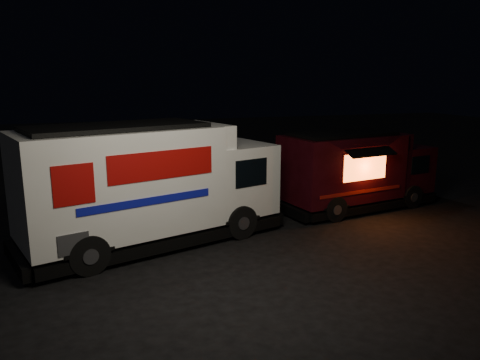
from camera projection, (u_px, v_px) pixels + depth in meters
name	position (u px, v px, depth m)	size (l,w,h in m)	color
ground	(238.00, 243.00, 13.21)	(80.00, 80.00, 0.00)	black
white_truck	(154.00, 184.00, 12.94)	(7.48, 2.55, 3.39)	white
red_truck	(358.00, 170.00, 16.54)	(5.91, 2.18, 2.75)	#340910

